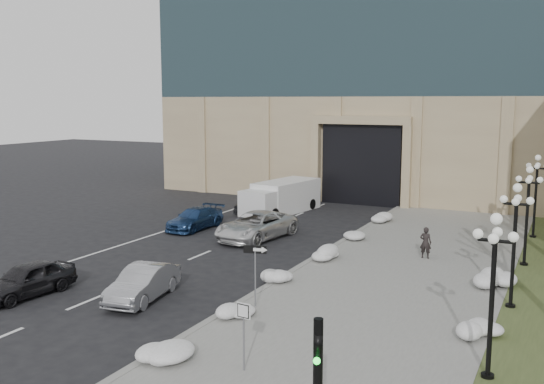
{
  "coord_description": "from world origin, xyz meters",
  "views": [
    {
      "loc": [
        10.02,
        -10.93,
        7.75
      ],
      "look_at": [
        -2.46,
        14.07,
        3.5
      ],
      "focal_mm": 40.0,
      "sensor_mm": 36.0,
      "label": 1
    }
  ],
  "objects": [
    {
      "name": "snow_clump_d",
      "position": [
        -0.87,
        11.26,
        0.3
      ],
      "size": [
        1.1,
        1.6,
        0.36
      ],
      "primitive_type": "ellipsoid",
      "color": "white",
      "rests_on": "sidewalk"
    },
    {
      "name": "snow_clump_g",
      "position": [
        -0.87,
        25.58,
        0.3
      ],
      "size": [
        1.1,
        1.6,
        0.36
      ],
      "primitive_type": "ellipsoid",
      "color": "white",
      "rests_on": "sidewalk"
    },
    {
      "name": "lamppost_c",
      "position": [
        8.3,
        19.0,
        3.07
      ],
      "size": [
        1.18,
        1.18,
        4.76
      ],
      "color": "black",
      "rests_on": "ground"
    },
    {
      "name": "snow_clump_c",
      "position": [
        -0.43,
        6.89,
        0.3
      ],
      "size": [
        1.1,
        1.6,
        0.36
      ],
      "primitive_type": "ellipsoid",
      "color": "white",
      "rests_on": "sidewalk"
    },
    {
      "name": "box_truck",
      "position": [
        -7.95,
        26.52,
        1.04
      ],
      "size": [
        3.34,
        7.05,
        2.15
      ],
      "rotation": [
        0.0,
        0.0,
        -0.16
      ],
      "color": "silver",
      "rests_on": "ground"
    },
    {
      "name": "one_way_sign",
      "position": [
        -0.09,
        8.26,
        2.02
      ],
      "size": [
        0.92,
        0.35,
        2.45
      ],
      "rotation": [
        0.0,
        0.0,
        0.27
      ],
      "color": "slate",
      "rests_on": "ground"
    },
    {
      "name": "snow_clump_b",
      "position": [
        -0.64,
        2.81,
        0.3
      ],
      "size": [
        1.1,
        1.6,
        0.36
      ],
      "primitive_type": "ellipsoid",
      "color": "white",
      "rests_on": "sidewalk"
    },
    {
      "name": "lamppost_b",
      "position": [
        8.3,
        12.5,
        3.07
      ],
      "size": [
        1.18,
        1.18,
        4.76
      ],
      "color": "black",
      "rests_on": "ground"
    },
    {
      "name": "car_a",
      "position": [
        -9.13,
        5.58,
        0.68
      ],
      "size": [
        1.97,
        4.12,
        1.36
      ],
      "primitive_type": "imported",
      "rotation": [
        0.0,
        0.0,
        -0.09
      ],
      "color": "black",
      "rests_on": "ground"
    },
    {
      "name": "snow_clump_i",
      "position": [
        7.77,
        8.74,
        0.3
      ],
      "size": [
        1.1,
        1.6,
        0.36
      ],
      "primitive_type": "ellipsoid",
      "color": "white",
      "rests_on": "sidewalk"
    },
    {
      "name": "snow_clump_e",
      "position": [
        -0.64,
        15.67,
        0.3
      ],
      "size": [
        1.1,
        1.6,
        0.36
      ],
      "primitive_type": "ellipsoid",
      "color": "white",
      "rests_on": "sidewalk"
    },
    {
      "name": "lamppost_a",
      "position": [
        8.3,
        6.0,
        3.07
      ],
      "size": [
        1.18,
        1.18,
        4.76
      ],
      "color": "black",
      "rests_on": "ground"
    },
    {
      "name": "snow_clump_k",
      "position": [
        7.45,
        14.81,
        0.3
      ],
      "size": [
        1.1,
        1.6,
        0.36
      ],
      "primitive_type": "ellipsoid",
      "color": "white",
      "rests_on": "sidewalk"
    },
    {
      "name": "car_e",
      "position": [
        -9.41,
        25.67,
        0.74
      ],
      "size": [
        1.82,
        4.38,
        1.48
      ],
      "primitive_type": "imported",
      "rotation": [
        0.0,
        0.0,
        0.01
      ],
      "color": "#333438",
      "rests_on": "ground"
    },
    {
      "name": "snow_clump_f",
      "position": [
        -0.65,
        20.32,
        0.3
      ],
      "size": [
        1.1,
        1.6,
        0.36
      ],
      "primitive_type": "ellipsoid",
      "color": "white",
      "rests_on": "sidewalk"
    },
    {
      "name": "pedestrian",
      "position": [
        3.89,
        18.11,
        0.89
      ],
      "size": [
        0.57,
        0.38,
        1.55
      ],
      "primitive_type": "imported",
      "rotation": [
        0.0,
        0.0,
        3.12
      ],
      "color": "black",
      "rests_on": "sidewalk"
    },
    {
      "name": "keep_sign",
      "position": [
        2.02,
        3.31,
        1.55
      ],
      "size": [
        0.45,
        0.1,
        2.11
      ],
      "rotation": [
        0.0,
        0.0,
        -0.11
      ],
      "color": "slate",
      "rests_on": "ground"
    },
    {
      "name": "car_d",
      "position": [
        -5.66,
        18.51,
        0.76
      ],
      "size": [
        3.27,
        5.8,
        1.53
      ],
      "primitive_type": "imported",
      "rotation": [
        0.0,
        0.0,
        -0.14
      ],
      "color": "silver",
      "rests_on": "ground"
    },
    {
      "name": "sidewalk",
      "position": [
        3.5,
        14.0,
        0.06
      ],
      "size": [
        9.0,
        40.0,
        0.12
      ],
      "primitive_type": "cube",
      "color": "gray",
      "rests_on": "ground"
    },
    {
      "name": "curb",
      "position": [
        -1.0,
        14.0,
        0.07
      ],
      "size": [
        0.3,
        40.0,
        0.14
      ],
      "primitive_type": "cube",
      "color": "gray",
      "rests_on": "ground"
    },
    {
      "name": "lamppost_d",
      "position": [
        8.3,
        25.5,
        3.07
      ],
      "size": [
        1.18,
        1.18,
        4.76
      ],
      "color": "black",
      "rests_on": "ground"
    },
    {
      "name": "car_b",
      "position": [
        -4.7,
        7.26,
        0.66
      ],
      "size": [
        2.06,
        4.2,
        1.33
      ],
      "primitive_type": "imported",
      "rotation": [
        0.0,
        0.0,
        0.17
      ],
      "color": "#9A9CA1",
      "rests_on": "ground"
    },
    {
      "name": "car_c",
      "position": [
        -10.25,
        19.22,
        0.64
      ],
      "size": [
        1.92,
        4.46,
        1.28
      ],
      "primitive_type": "imported",
      "rotation": [
        0.0,
        0.0,
        -0.03
      ],
      "color": "navy",
      "rests_on": "ground"
    },
    {
      "name": "snow_clump_j",
      "position": [
        7.63,
        15.29,
        0.3
      ],
      "size": [
        1.1,
        1.6,
        0.36
      ],
      "primitive_type": "ellipsoid",
      "color": "white",
      "rests_on": "sidewalk"
    }
  ]
}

